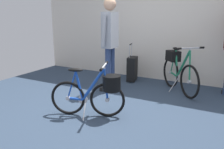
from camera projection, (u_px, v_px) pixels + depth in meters
ground_plane at (111, 114)px, 3.65m from camera, size 6.14×6.14×0.00m
back_wall at (161, 9)px, 5.18m from camera, size 6.14×0.10×3.14m
folding_bike_foreground at (96, 92)px, 3.48m from camera, size 1.06×0.56×0.79m
display_bike_left at (178, 70)px, 4.61m from camera, size 0.92×1.00×0.92m
visitor_browsing at (110, 39)px, 4.47m from camera, size 0.29×0.54×1.75m
rolling_suitcase at (132, 68)px, 5.34m from camera, size 0.25×0.39×0.83m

